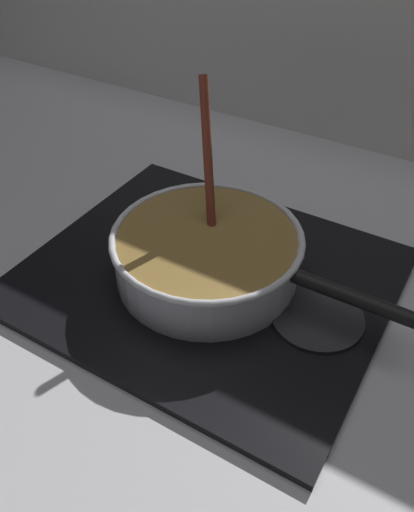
{
  "coord_description": "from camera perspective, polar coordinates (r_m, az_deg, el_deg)",
  "views": [
    {
      "loc": [
        0.35,
        -0.31,
        0.58
      ],
      "look_at": [
        0.03,
        0.23,
        0.05
      ],
      "focal_mm": 37.02,
      "sensor_mm": 36.0,
      "label": 1
    }
  ],
  "objects": [
    {
      "name": "burner_ring",
      "position": [
        0.85,
        0.0,
        -1.79
      ],
      "size": [
        0.2,
        0.2,
        0.01
      ],
      "primitive_type": "torus",
      "color": "#592D0C",
      "rests_on": "hob_plate"
    },
    {
      "name": "ground",
      "position": [
        0.76,
        -10.99,
        -12.72
      ],
      "size": [
        2.4,
        1.6,
        0.04
      ],
      "primitive_type": "cube",
      "color": "#B7B7BC"
    },
    {
      "name": "hob_plate",
      "position": [
        0.85,
        0.0,
        -2.29
      ],
      "size": [
        0.56,
        0.48,
        0.01
      ],
      "primitive_type": "cube",
      "color": "black",
      "rests_on": "ground"
    },
    {
      "name": "backsplash_wall",
      "position": [
        1.2,
        13.96,
        24.31
      ],
      "size": [
        2.4,
        0.02,
        0.55
      ],
      "primitive_type": "cube",
      "color": "silver",
      "rests_on": "ground"
    },
    {
      "name": "spare_burner",
      "position": [
        0.79,
        11.83,
        -6.47
      ],
      "size": [
        0.14,
        0.14,
        0.01
      ],
      "primitive_type": "cylinder",
      "color": "#262628",
      "rests_on": "hob_plate"
    },
    {
      "name": "cooking_pan",
      "position": [
        0.82,
        0.09,
        0.26
      ],
      "size": [
        0.47,
        0.3,
        0.28
      ],
      "color": "silver",
      "rests_on": "hob_plate"
    }
  ]
}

